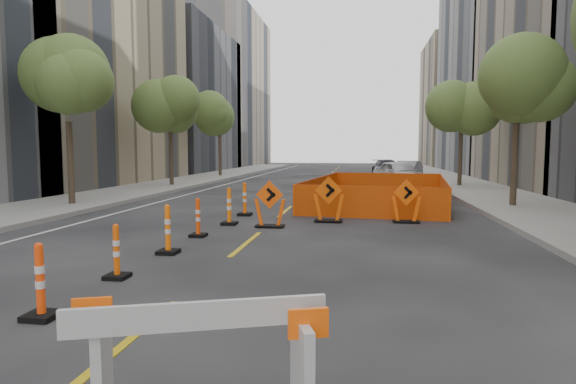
% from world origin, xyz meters
% --- Properties ---
extents(ground_plane, '(140.00, 140.00, 0.00)m').
position_xyz_m(ground_plane, '(0.00, 0.00, 0.00)').
color(ground_plane, black).
extents(sidewalk_left, '(4.00, 90.00, 0.15)m').
position_xyz_m(sidewalk_left, '(-9.00, 12.00, 0.07)').
color(sidewalk_left, gray).
rests_on(sidewalk_left, ground).
extents(sidewalk_right, '(4.00, 90.00, 0.15)m').
position_xyz_m(sidewalk_right, '(9.00, 12.00, 0.07)').
color(sidewalk_right, gray).
rests_on(sidewalk_right, ground).
extents(bld_left_d, '(12.00, 16.00, 14.00)m').
position_xyz_m(bld_left_d, '(-17.00, 39.20, 7.00)').
color(bld_left_d, '#4C4C51').
rests_on(bld_left_d, ground).
extents(bld_left_e, '(12.00, 20.00, 20.00)m').
position_xyz_m(bld_left_e, '(-17.00, 55.60, 10.00)').
color(bld_left_e, gray).
rests_on(bld_left_e, ground).
extents(bld_right_d, '(12.00, 18.00, 20.00)m').
position_xyz_m(bld_right_d, '(17.00, 40.20, 10.00)').
color(bld_right_d, gray).
rests_on(bld_right_d, ground).
extents(bld_right_e, '(12.00, 14.00, 16.00)m').
position_xyz_m(bld_right_e, '(17.00, 58.60, 8.00)').
color(bld_right_e, tan).
rests_on(bld_right_e, ground).
extents(tree_l_b, '(2.80, 2.80, 5.95)m').
position_xyz_m(tree_l_b, '(-8.40, 10.00, 4.53)').
color(tree_l_b, '#382B1E').
rests_on(tree_l_b, ground).
extents(tree_l_c, '(2.80, 2.80, 5.95)m').
position_xyz_m(tree_l_c, '(-8.40, 20.00, 4.53)').
color(tree_l_c, '#382B1E').
rests_on(tree_l_c, ground).
extents(tree_l_d, '(2.80, 2.80, 5.95)m').
position_xyz_m(tree_l_d, '(-8.40, 30.00, 4.53)').
color(tree_l_d, '#382B1E').
rests_on(tree_l_d, ground).
extents(tree_r_b, '(2.80, 2.80, 5.95)m').
position_xyz_m(tree_r_b, '(8.40, 12.00, 4.53)').
color(tree_r_b, '#382B1E').
rests_on(tree_r_b, ground).
extents(tree_r_c, '(2.80, 2.80, 5.95)m').
position_xyz_m(tree_r_c, '(8.40, 22.00, 4.53)').
color(tree_r_c, '#382B1E').
rests_on(tree_r_c, ground).
extents(channelizer_2, '(0.41, 0.41, 1.04)m').
position_xyz_m(channelizer_2, '(-1.51, -1.42, 0.52)').
color(channelizer_2, '#F23D0A').
rests_on(channelizer_2, ground).
extents(channelizer_3, '(0.38, 0.38, 0.97)m').
position_xyz_m(channelizer_3, '(-1.51, 0.61, 0.49)').
color(channelizer_3, '#DC4F09').
rests_on(channelizer_3, ground).
extents(channelizer_4, '(0.43, 0.43, 1.08)m').
position_xyz_m(channelizer_4, '(-1.41, 2.64, 0.54)').
color(channelizer_4, '#F15F0A').
rests_on(channelizer_4, ground).
extents(channelizer_5, '(0.40, 0.40, 1.01)m').
position_xyz_m(channelizer_5, '(-1.44, 4.67, 0.50)').
color(channelizer_5, '#D93C09').
rests_on(channelizer_5, ground).
extents(channelizer_6, '(0.44, 0.44, 1.12)m').
position_xyz_m(channelizer_6, '(-1.17, 6.70, 0.56)').
color(channelizer_6, orange).
rests_on(channelizer_6, ground).
extents(channelizer_7, '(0.45, 0.45, 1.14)m').
position_xyz_m(channelizer_7, '(-1.20, 8.74, 0.57)').
color(channelizer_7, '#DC5509').
rests_on(channelizer_7, ground).
extents(chevron_sign_left, '(0.97, 0.66, 1.36)m').
position_xyz_m(chevron_sign_left, '(0.11, 6.43, 0.68)').
color(chevron_sign_left, '#DF4909').
rests_on(chevron_sign_left, ground).
extents(chevron_sign_center, '(1.08, 0.85, 1.42)m').
position_xyz_m(chevron_sign_center, '(1.73, 7.68, 0.71)').
color(chevron_sign_center, '#E45109').
rests_on(chevron_sign_center, ground).
extents(chevron_sign_right, '(1.01, 0.78, 1.34)m').
position_xyz_m(chevron_sign_right, '(4.09, 7.90, 0.67)').
color(chevron_sign_right, '#FF570A').
rests_on(chevron_sign_right, ground).
extents(safety_fence, '(6.02, 9.12, 1.07)m').
position_xyz_m(safety_fence, '(3.48, 12.86, 0.54)').
color(safety_fence, '#FA4D0D').
rests_on(safety_fence, ground).
extents(barricade_board, '(2.18, 1.29, 1.06)m').
position_xyz_m(barricade_board, '(1.42, -3.54, 0.53)').
color(barricade_board, silver).
rests_on(barricade_board, ground).
extents(parked_car_near, '(3.36, 4.97, 1.57)m').
position_xyz_m(parked_car_near, '(4.96, 22.29, 0.79)').
color(parked_car_near, silver).
rests_on(parked_car_near, ground).
extents(parked_car_mid, '(2.71, 4.47, 1.39)m').
position_xyz_m(parked_car_mid, '(6.02, 28.59, 0.70)').
color(parked_car_mid, gray).
rests_on(parked_car_mid, ground).
extents(parked_car_far, '(2.58, 4.95, 1.37)m').
position_xyz_m(parked_car_far, '(4.85, 33.66, 0.69)').
color(parked_car_far, black).
rests_on(parked_car_far, ground).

